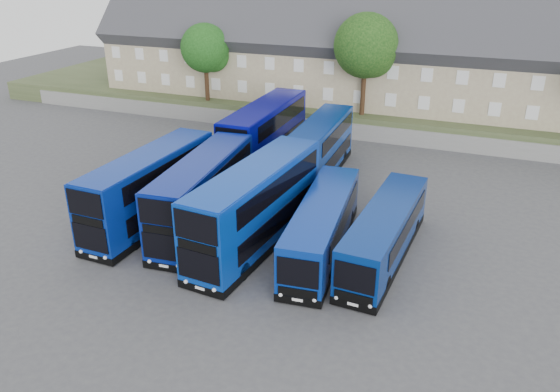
{
  "coord_description": "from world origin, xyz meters",
  "views": [
    {
      "loc": [
        13.01,
        -23.6,
        15.89
      ],
      "look_at": [
        1.86,
        4.85,
        2.2
      ],
      "focal_mm": 35.0,
      "sensor_mm": 36.0,
      "label": 1
    }
  ],
  "objects": [
    {
      "name": "dd_rear_left",
      "position": [
        -3.52,
        15.24,
        2.38
      ],
      "size": [
        2.82,
        12.18,
        4.84
      ],
      "rotation": [
        0.0,
        0.0,
        0.0
      ],
      "color": "#070985",
      "rests_on": "ground"
    },
    {
      "name": "ground",
      "position": [
        0.0,
        0.0,
        0.0
      ],
      "size": [
        120.0,
        120.0,
        0.0
      ],
      "primitive_type": "plane",
      "color": "#444449",
      "rests_on": "ground"
    },
    {
      "name": "coach_east_a",
      "position": [
        5.17,
        3.0,
        1.53
      ],
      "size": [
        3.48,
        11.59,
        3.12
      ],
      "rotation": [
        0.0,
        0.0,
        0.1
      ],
      "color": "#082B94",
      "rests_on": "ground"
    },
    {
      "name": "coach_east_b",
      "position": [
        8.64,
        3.53,
        1.5
      ],
      "size": [
        3.01,
        11.31,
        3.06
      ],
      "rotation": [
        0.0,
        0.0,
        -0.06
      ],
      "color": "navy",
      "rests_on": "ground"
    },
    {
      "name": "dd_front_mid",
      "position": [
        -2.58,
        3.25,
        2.2
      ],
      "size": [
        3.58,
        11.44,
        4.48
      ],
      "rotation": [
        0.0,
        0.0,
        0.09
      ],
      "color": "navy",
      "rests_on": "ground"
    },
    {
      "name": "dd_front_right",
      "position": [
        1.31,
        2.49,
        2.36
      ],
      "size": [
        3.81,
        12.27,
        4.8
      ],
      "rotation": [
        0.0,
        0.0,
        -0.09
      ],
      "color": "#0834A4",
      "rests_on": "ground"
    },
    {
      "name": "dd_front_left",
      "position": [
        -6.07,
        2.74,
        2.23
      ],
      "size": [
        3.0,
        11.49,
        4.54
      ],
      "rotation": [
        0.0,
        0.0,
        -0.03
      ],
      "color": "navy",
      "rests_on": "ground"
    },
    {
      "name": "terrace_row",
      "position": [
        3.0,
        30.0,
        6.6
      ],
      "size": [
        60.0,
        10.4,
        11.2
      ],
      "color": "tan",
      "rests_on": "earth_bank"
    },
    {
      "name": "tree_mid",
      "position": [
        2.15,
        25.6,
        8.07
      ],
      "size": [
        5.76,
        5.76,
        9.18
      ],
      "color": "#382314",
      "rests_on": "earth_bank"
    },
    {
      "name": "dd_rear_right",
      "position": [
        1.47,
        14.24,
        2.11
      ],
      "size": [
        2.74,
        10.88,
        4.3
      ],
      "rotation": [
        0.0,
        0.0,
        0.02
      ],
      "color": "navy",
      "rests_on": "ground"
    },
    {
      "name": "tree_west",
      "position": [
        -13.85,
        25.1,
        7.05
      ],
      "size": [
        4.8,
        4.8,
        7.65
      ],
      "color": "#382314",
      "rests_on": "earth_bank"
    },
    {
      "name": "earth_bank",
      "position": [
        0.0,
        34.0,
        1.0
      ],
      "size": [
        80.0,
        20.0,
        2.0
      ],
      "primitive_type": "cube",
      "color": "#404D2B",
      "rests_on": "ground"
    },
    {
      "name": "retaining_wall",
      "position": [
        0.0,
        24.0,
        0.75
      ],
      "size": [
        70.0,
        0.4,
        1.5
      ],
      "primitive_type": "cube",
      "color": "slate",
      "rests_on": "ground"
    }
  ]
}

